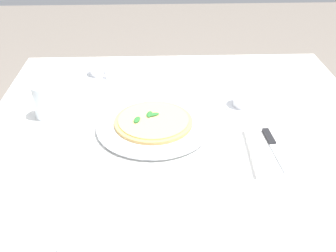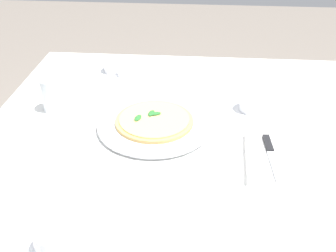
{
  "view_description": "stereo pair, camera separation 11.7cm",
  "coord_description": "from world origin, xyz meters",
  "px_view_note": "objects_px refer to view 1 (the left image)",
  "views": [
    {
      "loc": [
        0.96,
        -0.08,
        1.37
      ],
      "look_at": [
        -0.02,
        -0.04,
        0.74
      ],
      "focal_mm": 42.4,
      "sensor_mm": 36.0,
      "label": 1
    },
    {
      "loc": [
        0.96,
        0.04,
        1.37
      ],
      "look_at": [
        -0.02,
        -0.04,
        0.74
      ],
      "focal_mm": 42.4,
      "sensor_mm": 36.0,
      "label": 2
    }
  ],
  "objects_px": {
    "coffee_cup_left_edge": "(79,252)",
    "coffee_cup_far_right": "(245,98)",
    "coffee_cup_back_corner": "(101,69)",
    "napkin_folded": "(274,151)",
    "water_glass_right_edge": "(45,103)",
    "pizza": "(153,121)",
    "pizza_plate": "(154,125)",
    "dinner_knife": "(275,147)"
  },
  "relations": [
    {
      "from": "coffee_cup_left_edge",
      "to": "napkin_folded",
      "type": "height_order",
      "value": "coffee_cup_left_edge"
    },
    {
      "from": "coffee_cup_left_edge",
      "to": "coffee_cup_far_right",
      "type": "bearing_deg",
      "value": 143.28
    },
    {
      "from": "pizza_plate",
      "to": "pizza",
      "type": "height_order",
      "value": "pizza"
    },
    {
      "from": "pizza_plate",
      "to": "napkin_folded",
      "type": "height_order",
      "value": "napkin_folded"
    },
    {
      "from": "pizza",
      "to": "coffee_cup_far_right",
      "type": "xyz_separation_m",
      "value": [
        -0.12,
        0.3,
        0.01
      ]
    },
    {
      "from": "pizza",
      "to": "dinner_knife",
      "type": "height_order",
      "value": "pizza"
    },
    {
      "from": "water_glass_right_edge",
      "to": "napkin_folded",
      "type": "bearing_deg",
      "value": 71.23
    },
    {
      "from": "pizza",
      "to": "coffee_cup_left_edge",
      "type": "xyz_separation_m",
      "value": [
        0.48,
        -0.15,
        0.0
      ]
    },
    {
      "from": "pizza_plate",
      "to": "coffee_cup_back_corner",
      "type": "xyz_separation_m",
      "value": [
        -0.37,
        -0.2,
        0.01
      ]
    },
    {
      "from": "coffee_cup_far_right",
      "to": "dinner_knife",
      "type": "height_order",
      "value": "coffee_cup_far_right"
    },
    {
      "from": "coffee_cup_back_corner",
      "to": "water_glass_right_edge",
      "type": "bearing_deg",
      "value": -25.49
    },
    {
      "from": "coffee_cup_back_corner",
      "to": "dinner_knife",
      "type": "distance_m",
      "value": 0.74
    },
    {
      "from": "coffee_cup_far_right",
      "to": "coffee_cup_left_edge",
      "type": "bearing_deg",
      "value": -36.72
    },
    {
      "from": "coffee_cup_far_right",
      "to": "water_glass_right_edge",
      "type": "distance_m",
      "value": 0.64
    },
    {
      "from": "coffee_cup_far_right",
      "to": "water_glass_right_edge",
      "type": "xyz_separation_m",
      "value": [
        0.04,
        -0.63,
        0.02
      ]
    },
    {
      "from": "dinner_knife",
      "to": "coffee_cup_left_edge",
      "type": "bearing_deg",
      "value": -57.94
    },
    {
      "from": "pizza_plate",
      "to": "napkin_folded",
      "type": "relative_size",
      "value": 1.51
    },
    {
      "from": "coffee_cup_left_edge",
      "to": "coffee_cup_back_corner",
      "type": "distance_m",
      "value": 0.86
    },
    {
      "from": "pizza",
      "to": "dinner_knife",
      "type": "bearing_deg",
      "value": 65.95
    },
    {
      "from": "water_glass_right_edge",
      "to": "napkin_folded",
      "type": "height_order",
      "value": "water_glass_right_edge"
    },
    {
      "from": "pizza_plate",
      "to": "napkin_folded",
      "type": "bearing_deg",
      "value": 66.36
    },
    {
      "from": "water_glass_right_edge",
      "to": "napkin_folded",
      "type": "distance_m",
      "value": 0.7
    },
    {
      "from": "pizza_plate",
      "to": "coffee_cup_left_edge",
      "type": "distance_m",
      "value": 0.5
    },
    {
      "from": "dinner_knife",
      "to": "pizza",
      "type": "bearing_deg",
      "value": -117.31
    },
    {
      "from": "pizza",
      "to": "water_glass_right_edge",
      "type": "xyz_separation_m",
      "value": [
        -0.08,
        -0.33,
        0.02
      ]
    },
    {
      "from": "napkin_folded",
      "to": "dinner_knife",
      "type": "bearing_deg",
      "value": 6.38
    },
    {
      "from": "coffee_cup_far_right",
      "to": "napkin_folded",
      "type": "xyz_separation_m",
      "value": [
        0.26,
        0.03,
        -0.02
      ]
    },
    {
      "from": "pizza",
      "to": "coffee_cup_far_right",
      "type": "distance_m",
      "value": 0.32
    },
    {
      "from": "coffee_cup_left_edge",
      "to": "water_glass_right_edge",
      "type": "distance_m",
      "value": 0.59
    },
    {
      "from": "pizza",
      "to": "coffee_cup_back_corner",
      "type": "distance_m",
      "value": 0.42
    },
    {
      "from": "water_glass_right_edge",
      "to": "pizza",
      "type": "bearing_deg",
      "value": 76.29
    },
    {
      "from": "pizza_plate",
      "to": "coffee_cup_far_right",
      "type": "xyz_separation_m",
      "value": [
        -0.12,
        0.3,
        0.02
      ]
    },
    {
      "from": "pizza",
      "to": "coffee_cup_back_corner",
      "type": "xyz_separation_m",
      "value": [
        -0.37,
        -0.19,
        0.0
      ]
    },
    {
      "from": "coffee_cup_far_right",
      "to": "coffee_cup_back_corner",
      "type": "relative_size",
      "value": 1.0
    },
    {
      "from": "pizza",
      "to": "water_glass_right_edge",
      "type": "distance_m",
      "value": 0.34
    },
    {
      "from": "coffee_cup_back_corner",
      "to": "water_glass_right_edge",
      "type": "relative_size",
      "value": 1.21
    },
    {
      "from": "pizza_plate",
      "to": "coffee_cup_left_edge",
      "type": "xyz_separation_m",
      "value": [
        0.48,
        -0.15,
        0.02
      ]
    },
    {
      "from": "coffee_cup_far_right",
      "to": "coffee_cup_back_corner",
      "type": "distance_m",
      "value": 0.56
    },
    {
      "from": "pizza",
      "to": "napkin_folded",
      "type": "xyz_separation_m",
      "value": [
        0.14,
        0.33,
        -0.01
      ]
    },
    {
      "from": "pizza",
      "to": "napkin_folded",
      "type": "distance_m",
      "value": 0.36
    },
    {
      "from": "pizza",
      "to": "dinner_knife",
      "type": "relative_size",
      "value": 1.19
    },
    {
      "from": "coffee_cup_back_corner",
      "to": "napkin_folded",
      "type": "distance_m",
      "value": 0.73
    }
  ]
}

